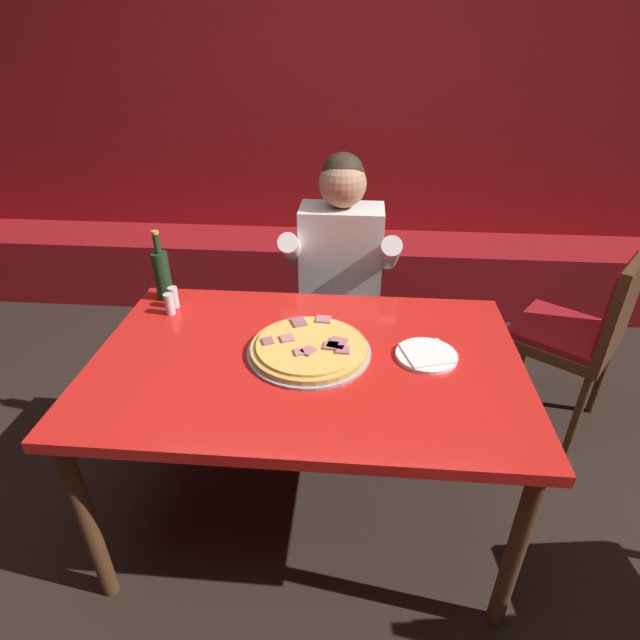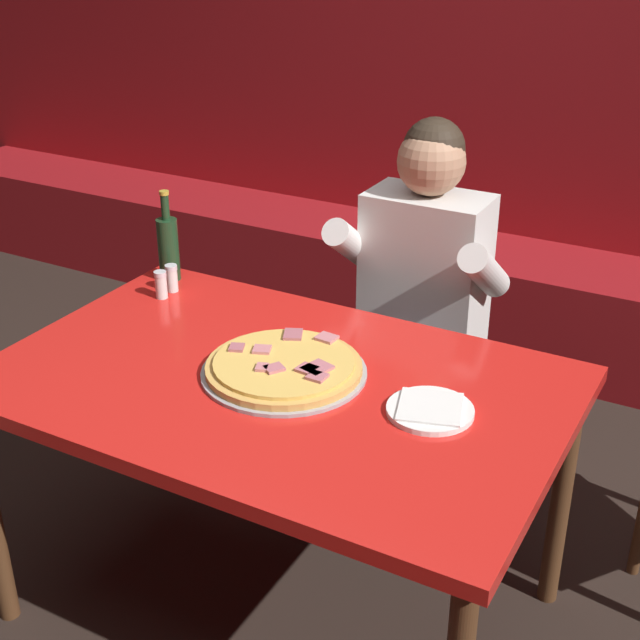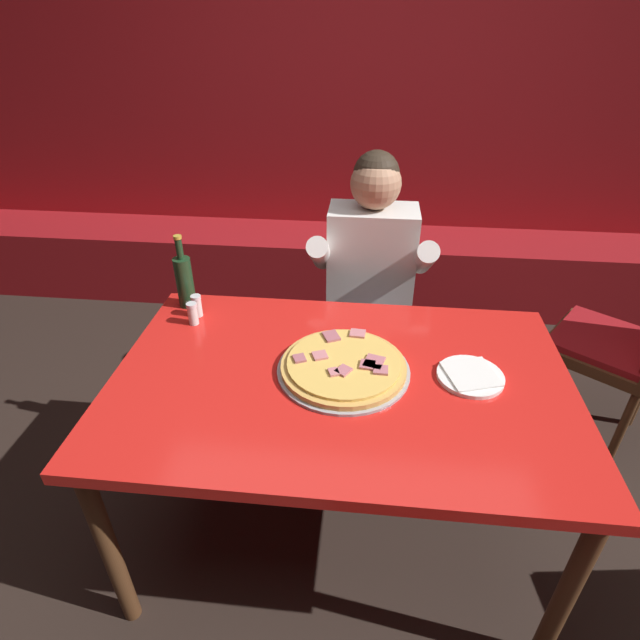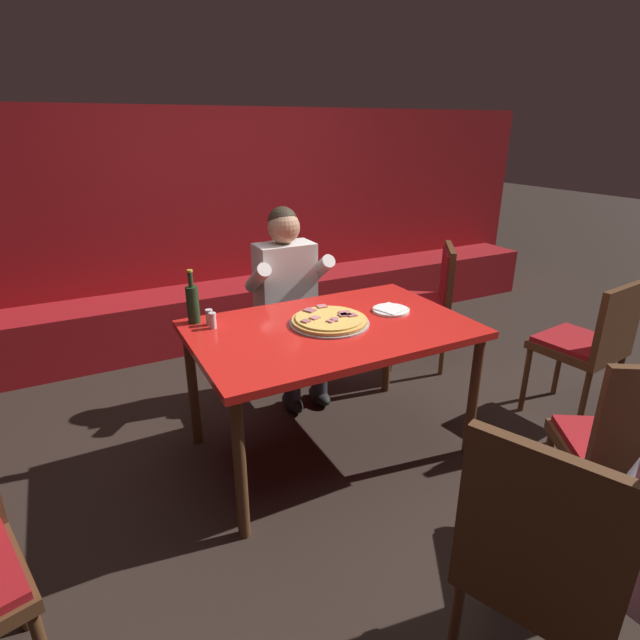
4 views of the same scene
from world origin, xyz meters
name	(u,v)px [view 4 (image 4 of 4)]	position (x,y,z in m)	size (l,w,h in m)	color
ground_plane	(330,447)	(0.00, 0.00, 0.00)	(24.00, 24.00, 0.00)	black
booth_wall_panel	(212,223)	(0.00, 2.18, 0.95)	(6.80, 0.16, 1.90)	maroon
booth_bench	(229,312)	(0.00, 1.86, 0.23)	(6.46, 0.48, 0.46)	maroon
main_dining_table	(331,339)	(0.00, 0.00, 0.69)	(1.46, 0.94, 0.76)	#4C2D19
pizza	(329,321)	(0.01, 0.03, 0.78)	(0.43, 0.43, 0.05)	#9E9EA3
plate_white_paper	(391,310)	(0.41, 0.04, 0.77)	(0.21, 0.21, 0.02)	white
beer_bottle	(193,303)	(-0.63, 0.38, 0.87)	(0.07, 0.07, 0.29)	#19381E
shaker_parmesan	(209,318)	(-0.56, 0.31, 0.80)	(0.04, 0.04, 0.09)	silver
shaker_black_pepper	(213,321)	(-0.56, 0.26, 0.80)	(0.04, 0.04, 0.09)	silver
diner_seated_blue_shirt	(291,296)	(0.08, 0.70, 0.71)	(0.53, 0.53, 1.27)	black
dining_chair_far_right	(429,296)	(1.20, 0.64, 0.55)	(0.61, 0.61, 0.93)	#4C2D19
dining_chair_side_aisle	(631,446)	(0.69, -1.24, 0.56)	(0.61, 0.61, 0.97)	#4C2D19
dining_chair_far_left	(591,340)	(1.53, -0.46, 0.55)	(0.49, 0.49, 0.92)	#4C2D19
dining_chair_near_right	(543,558)	(-0.10, -1.46, 0.58)	(0.58, 0.58, 1.01)	#4C2D19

